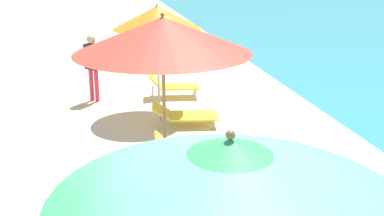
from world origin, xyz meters
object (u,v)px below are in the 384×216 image
umbrella_nearest (229,171)px  umbrella_second (163,35)px  lounger_second_inland (214,216)px  umbrella_farthest (157,18)px  lounger_second_shoreside (188,150)px  lounger_farthest_inland (184,114)px  person_walking_near (92,61)px  lounger_farthest_shoreside (172,85)px  beach_ball (298,152)px

umbrella_nearest → umbrella_second: 3.97m
lounger_second_inland → umbrella_farthest: 5.62m
lounger_second_shoreside → lounger_farthest_inland: (0.32, 2.10, -0.06)m
lounger_farthest_inland → person_walking_near: (-1.94, 2.24, 0.80)m
umbrella_nearest → lounger_second_inland: 3.56m
umbrella_nearest → lounger_second_inland: (0.65, 2.82, -2.07)m
lounger_second_shoreside → person_walking_near: bearing=116.1°
lounger_second_inland → lounger_farthest_shoreside: (0.51, 6.54, 0.01)m
lounger_farthest_inland → lounger_second_inland: bearing=-87.1°
lounger_farthest_shoreside → lounger_second_shoreside: bearing=-88.6°
lounger_second_inland → beach_ball: size_ratio=5.14×
beach_ball → umbrella_nearest: bearing=-119.5°
umbrella_farthest → lounger_farthest_inland: umbrella_farthest is taller
umbrella_nearest → lounger_second_inland: size_ratio=1.95×
umbrella_nearest → umbrella_farthest: bearing=85.5°
person_walking_near → beach_ball: size_ratio=6.51×
lounger_second_inland → person_walking_near: 6.81m
lounger_farthest_inland → beach_ball: size_ratio=5.76×
umbrella_farthest → beach_ball: (2.18, -3.12, -2.14)m
person_walking_near → beach_ball: bearing=79.3°
lounger_farthest_inland → beach_ball: lounger_farthest_inland is taller
umbrella_nearest → beach_ball: umbrella_nearest is taller
umbrella_second → lounger_farthest_shoreside: umbrella_second is taller
lounger_farthest_shoreside → beach_ball: (1.65, -4.39, -0.20)m
lounger_second_inland → lounger_farthest_shoreside: bearing=86.1°
beach_ball → lounger_second_shoreside: bearing=176.9°
lounger_second_inland → umbrella_farthest: bearing=90.8°
lounger_second_shoreside → beach_ball: size_ratio=4.94×
lounger_farthest_shoreside → lounger_farthest_inland: size_ratio=0.91×
umbrella_nearest → umbrella_farthest: umbrella_nearest is taller
lounger_farthest_shoreside → umbrella_nearest: bearing=-90.2°
lounger_second_shoreside → lounger_farthest_shoreside: size_ratio=0.95×
lounger_farthest_inland → person_walking_near: 3.07m
umbrella_nearest → lounger_farthest_inland: (1.07, 7.18, -2.13)m
lounger_second_inland → lounger_farthest_inland: (0.41, 4.36, -0.06)m
lounger_second_inland → beach_ball: 3.05m
umbrella_second → beach_ball: (2.64, 1.01, -2.43)m
umbrella_second → lounger_second_shoreside: umbrella_second is taller
beach_ball → lounger_second_inland: bearing=-135.1°
lounger_farthest_shoreside → person_walking_near: (-2.03, 0.06, 0.72)m
lounger_farthest_inland → person_walking_near: size_ratio=0.88×
lounger_second_inland → person_walking_near: bearing=103.6°
umbrella_second → person_walking_near: umbrella_second is taller
umbrella_farthest → person_walking_near: bearing=138.5°
lounger_second_inland → lounger_farthest_shoreside: lounger_farthest_shoreside is taller
umbrella_second → umbrella_farthest: bearing=83.6°
lounger_second_shoreside → lounger_farthest_shoreside: lounger_farthest_shoreside is taller
umbrella_second → lounger_second_inland: bearing=-66.9°
lounger_second_inland → person_walking_near: (-1.52, 6.59, 0.74)m
beach_ball → person_walking_near: bearing=129.6°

